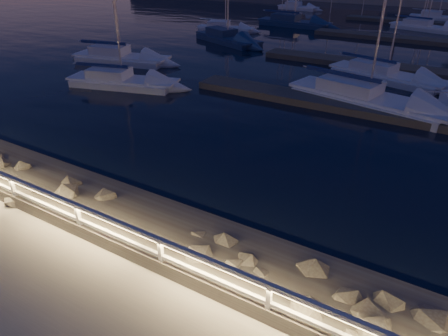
{
  "coord_description": "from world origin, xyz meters",
  "views": [
    {
      "loc": [
        3.37,
        -5.88,
        7.3
      ],
      "look_at": [
        -2.53,
        4.0,
        1.0
      ],
      "focal_mm": 32.0,
      "sensor_mm": 36.0,
      "label": 1
    }
  ],
  "objects_px": {
    "sailboat_b": "(120,80)",
    "sailboat_m": "(297,7)",
    "sailboat_c": "(364,97)",
    "sailboat_n": "(437,17)",
    "sailboat_a": "(119,57)",
    "sailboat_k": "(424,26)",
    "guard_rail": "(227,275)",
    "sailboat_f": "(226,37)",
    "sailboat_g": "(384,74)",
    "sailboat_j": "(292,22)",
    "sailboat_i": "(224,28)"
  },
  "relations": [
    {
      "from": "sailboat_b",
      "to": "sailboat_m",
      "type": "distance_m",
      "value": 42.54
    },
    {
      "from": "sailboat_c",
      "to": "sailboat_n",
      "type": "height_order",
      "value": "sailboat_c"
    },
    {
      "from": "sailboat_a",
      "to": "sailboat_n",
      "type": "xyz_separation_m",
      "value": [
        19.24,
        37.17,
        -0.07
      ]
    },
    {
      "from": "sailboat_k",
      "to": "sailboat_n",
      "type": "relative_size",
      "value": 1.14
    },
    {
      "from": "sailboat_a",
      "to": "guard_rail",
      "type": "bearing_deg",
      "value": -53.85
    },
    {
      "from": "guard_rail",
      "to": "sailboat_m",
      "type": "xyz_separation_m",
      "value": [
        -20.1,
        55.02,
        -0.97
      ]
    },
    {
      "from": "sailboat_n",
      "to": "sailboat_b",
      "type": "bearing_deg",
      "value": -110.73
    },
    {
      "from": "sailboat_f",
      "to": "sailboat_g",
      "type": "relative_size",
      "value": 1.02
    },
    {
      "from": "sailboat_f",
      "to": "sailboat_m",
      "type": "xyz_separation_m",
      "value": [
        -3.2,
        26.36,
        -0.05
      ]
    },
    {
      "from": "sailboat_m",
      "to": "sailboat_n",
      "type": "height_order",
      "value": "sailboat_n"
    },
    {
      "from": "sailboat_f",
      "to": "sailboat_k",
      "type": "height_order",
      "value": "sailboat_f"
    },
    {
      "from": "sailboat_j",
      "to": "sailboat_a",
      "type": "bearing_deg",
      "value": -100.54
    },
    {
      "from": "sailboat_a",
      "to": "sailboat_m",
      "type": "xyz_separation_m",
      "value": [
        0.04,
        37.68,
        -0.06
      ]
    },
    {
      "from": "sailboat_f",
      "to": "sailboat_m",
      "type": "height_order",
      "value": "sailboat_f"
    },
    {
      "from": "sailboat_m",
      "to": "sailboat_b",
      "type": "bearing_deg",
      "value": -78.8
    },
    {
      "from": "sailboat_g",
      "to": "sailboat_j",
      "type": "relative_size",
      "value": 0.91
    },
    {
      "from": "guard_rail",
      "to": "sailboat_a",
      "type": "relative_size",
      "value": 3.32
    },
    {
      "from": "sailboat_f",
      "to": "sailboat_i",
      "type": "bearing_deg",
      "value": 145.75
    },
    {
      "from": "sailboat_k",
      "to": "sailboat_n",
      "type": "height_order",
      "value": "sailboat_k"
    },
    {
      "from": "sailboat_g",
      "to": "sailboat_i",
      "type": "height_order",
      "value": "sailboat_g"
    },
    {
      "from": "sailboat_k",
      "to": "sailboat_a",
      "type": "bearing_deg",
      "value": -108.78
    },
    {
      "from": "sailboat_g",
      "to": "sailboat_m",
      "type": "height_order",
      "value": "sailboat_g"
    },
    {
      "from": "sailboat_f",
      "to": "sailboat_i",
      "type": "height_order",
      "value": "sailboat_f"
    },
    {
      "from": "sailboat_g",
      "to": "sailboat_i",
      "type": "distance_m",
      "value": 21.72
    },
    {
      "from": "sailboat_j",
      "to": "sailboat_n",
      "type": "distance_m",
      "value": 19.68
    },
    {
      "from": "sailboat_f",
      "to": "sailboat_j",
      "type": "relative_size",
      "value": 0.93
    },
    {
      "from": "sailboat_c",
      "to": "sailboat_g",
      "type": "distance_m",
      "value": 5.81
    },
    {
      "from": "sailboat_a",
      "to": "sailboat_k",
      "type": "bearing_deg",
      "value": 43.22
    },
    {
      "from": "guard_rail",
      "to": "sailboat_j",
      "type": "bearing_deg",
      "value": 110.23
    },
    {
      "from": "sailboat_a",
      "to": "sailboat_j",
      "type": "height_order",
      "value": "sailboat_j"
    },
    {
      "from": "sailboat_c",
      "to": "sailboat_j",
      "type": "bearing_deg",
      "value": 133.01
    },
    {
      "from": "sailboat_b",
      "to": "sailboat_m",
      "type": "bearing_deg",
      "value": 80.08
    },
    {
      "from": "sailboat_m",
      "to": "sailboat_c",
      "type": "bearing_deg",
      "value": -57.99
    },
    {
      "from": "sailboat_a",
      "to": "sailboat_c",
      "type": "bearing_deg",
      "value": -13.25
    },
    {
      "from": "sailboat_f",
      "to": "sailboat_n",
      "type": "bearing_deg",
      "value": 80.92
    },
    {
      "from": "sailboat_g",
      "to": "sailboat_k",
      "type": "relative_size",
      "value": 1.03
    },
    {
      "from": "sailboat_i",
      "to": "sailboat_j",
      "type": "bearing_deg",
      "value": 42.29
    },
    {
      "from": "guard_rail",
      "to": "sailboat_a",
      "type": "height_order",
      "value": "sailboat_a"
    },
    {
      "from": "guard_rail",
      "to": "sailboat_n",
      "type": "relative_size",
      "value": 3.87
    },
    {
      "from": "guard_rail",
      "to": "sailboat_b",
      "type": "height_order",
      "value": "sailboat_b"
    },
    {
      "from": "sailboat_i",
      "to": "sailboat_j",
      "type": "relative_size",
      "value": 0.73
    },
    {
      "from": "sailboat_k",
      "to": "sailboat_m",
      "type": "relative_size",
      "value": 1.23
    },
    {
      "from": "sailboat_b",
      "to": "sailboat_k",
      "type": "height_order",
      "value": "sailboat_k"
    },
    {
      "from": "sailboat_j",
      "to": "sailboat_k",
      "type": "bearing_deg",
      "value": 21.16
    },
    {
      "from": "sailboat_k",
      "to": "sailboat_i",
      "type": "bearing_deg",
      "value": -132.36
    },
    {
      "from": "sailboat_f",
      "to": "sailboat_j",
      "type": "distance_m",
      "value": 12.3
    },
    {
      "from": "sailboat_k",
      "to": "sailboat_c",
      "type": "bearing_deg",
      "value": -74.54
    },
    {
      "from": "sailboat_c",
      "to": "sailboat_f",
      "type": "xyz_separation_m",
      "value": [
        -15.92,
        11.36,
        -0.02
      ]
    },
    {
      "from": "sailboat_b",
      "to": "sailboat_c",
      "type": "bearing_deg",
      "value": 1.42
    },
    {
      "from": "sailboat_n",
      "to": "guard_rail",
      "type": "bearing_deg",
      "value": -90.4
    }
  ]
}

